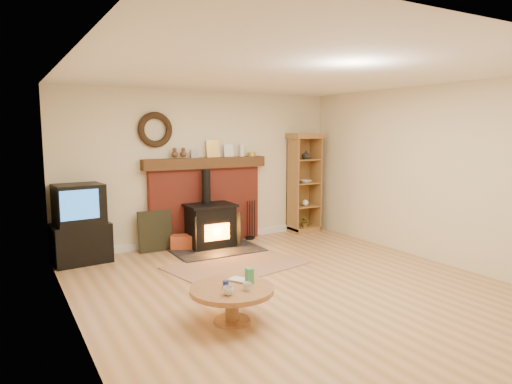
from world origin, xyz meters
TOP-DOWN VIEW (x-y plane):
  - ground at (0.00, 0.00)m, footprint 5.50×5.50m
  - room_shell at (-0.02, 0.09)m, footprint 5.02×5.52m
  - chimney_breast at (0.00, 2.67)m, footprint 2.20×0.22m
  - wood_stove at (-0.08, 2.27)m, footprint 1.40×1.00m
  - area_rug at (-0.19, 1.18)m, footprint 2.05×1.60m
  - tv_unit at (-2.09, 2.47)m, footprint 0.85×0.63m
  - curio_cabinet at (1.98, 2.55)m, footprint 0.61×0.44m
  - firelog_box at (-0.53, 2.40)m, footprint 0.45×0.37m
  - leaning_painting at (-0.94, 2.55)m, footprint 0.55×0.15m
  - fire_tools at (0.79, 2.50)m, footprint 0.19×0.16m
  - coffee_table at (-1.12, -0.55)m, footprint 0.86×0.86m

SIDE VIEW (x-z plane):
  - ground at x=0.00m, z-range 0.00..0.00m
  - area_rug at x=-0.19m, z-range 0.00..0.01m
  - firelog_box at x=-0.53m, z-range 0.00..0.24m
  - fire_tools at x=0.79m, z-range -0.19..0.51m
  - coffee_table at x=-1.12m, z-range 0.04..0.56m
  - leaning_painting at x=-0.94m, z-range 0.00..0.66m
  - wood_stove at x=-0.08m, z-range -0.29..1.00m
  - tv_unit at x=-2.09m, z-range -0.03..1.14m
  - chimney_breast at x=0.00m, z-range -0.09..1.69m
  - curio_cabinet at x=1.98m, z-range 0.00..1.89m
  - room_shell at x=-0.02m, z-range 0.41..3.02m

